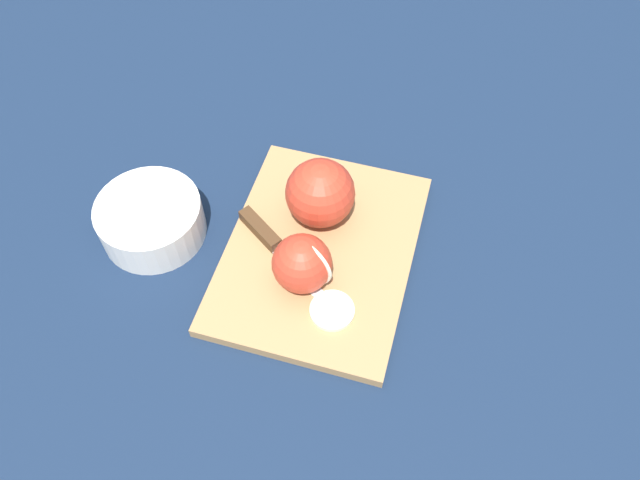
# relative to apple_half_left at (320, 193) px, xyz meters

# --- Properties ---
(ground_plane) EXTENTS (4.00, 4.00, 0.00)m
(ground_plane) POSITION_rel_apple_half_left_xyz_m (0.05, 0.02, -0.06)
(ground_plane) COLOR #14233D
(cutting_board) EXTENTS (0.32, 0.25, 0.02)m
(cutting_board) POSITION_rel_apple_half_left_xyz_m (0.05, 0.02, -0.05)
(cutting_board) COLOR #A37A4C
(cutting_board) RESTS_ON ground_plane
(apple_half_left) EXTENTS (0.09, 0.09, 0.09)m
(apple_half_left) POSITION_rel_apple_half_left_xyz_m (0.00, 0.00, 0.00)
(apple_half_left) COLOR red
(apple_half_left) RESTS_ON cutting_board
(apple_half_right) EXTENTS (0.07, 0.07, 0.07)m
(apple_half_right) POSITION_rel_apple_half_left_xyz_m (0.10, 0.01, -0.01)
(apple_half_right) COLOR red
(apple_half_right) RESTS_ON cutting_board
(knife) EXTENTS (0.10, 0.14, 0.02)m
(knife) POSITION_rel_apple_half_left_xyz_m (0.06, -0.05, -0.04)
(knife) COLOR silver
(knife) RESTS_ON cutting_board
(apple_slice) EXTENTS (0.05, 0.05, 0.01)m
(apple_slice) POSITION_rel_apple_half_left_xyz_m (0.13, 0.06, -0.04)
(apple_slice) COLOR #EFE5C6
(apple_slice) RESTS_ON cutting_board
(bowl) EXTENTS (0.14, 0.14, 0.06)m
(bowl) POSITION_rel_apple_half_left_xyz_m (0.08, -0.20, -0.03)
(bowl) COLOR silver
(bowl) RESTS_ON ground_plane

